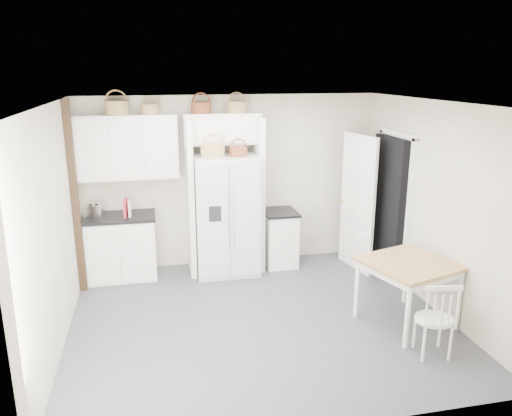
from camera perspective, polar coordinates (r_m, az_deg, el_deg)
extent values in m
plane|color=#363841|center=(6.26, 0.37, -12.61)|extent=(4.50, 4.50, 0.00)
plane|color=white|center=(5.53, 0.42, 11.87)|extent=(4.50, 4.50, 0.00)
plane|color=#B2AA8C|center=(7.66, -2.85, 3.07)|extent=(4.50, 0.00, 4.50)
plane|color=#B2AA8C|center=(5.73, -22.15, -2.42)|extent=(0.00, 4.00, 4.00)
plane|color=#B2AA8C|center=(6.61, 19.81, 0.11)|extent=(0.00, 4.00, 4.00)
cube|color=silver|center=(7.37, -3.46, -0.79)|extent=(0.91, 0.74, 1.77)
cube|color=white|center=(7.53, -15.14, -4.42)|extent=(0.97, 0.62, 0.90)
cube|color=white|center=(7.77, 2.72, -3.56)|extent=(0.47, 0.56, 0.83)
cube|color=olive|center=(6.27, 16.86, -9.25)|extent=(1.18, 1.18, 0.79)
cube|color=white|center=(5.71, 19.67, -11.88)|extent=(0.46, 0.43, 0.82)
cube|color=black|center=(7.39, -15.39, -0.98)|extent=(1.02, 0.66, 0.04)
cube|color=black|center=(7.63, 2.76, -0.49)|extent=(0.51, 0.60, 0.04)
cube|color=silver|center=(7.37, -18.04, -0.34)|extent=(0.29, 0.21, 0.18)
cube|color=#BA2539|center=(7.27, -14.69, 0.02)|extent=(0.07, 0.18, 0.26)
cube|color=beige|center=(7.27, -14.24, -0.09)|extent=(0.04, 0.15, 0.22)
cylinder|color=olive|center=(7.25, -15.64, 10.97)|extent=(0.33, 0.33, 0.19)
cylinder|color=olive|center=(7.24, -12.03, 10.99)|extent=(0.25, 0.25, 0.14)
cylinder|color=brown|center=(7.27, -6.29, 11.34)|extent=(0.29, 0.29, 0.16)
cylinder|color=olive|center=(7.34, -2.24, 11.46)|extent=(0.29, 0.29, 0.16)
cylinder|color=olive|center=(7.03, -4.97, 6.53)|extent=(0.34, 0.34, 0.18)
cylinder|color=brown|center=(7.09, -2.03, 6.48)|extent=(0.25, 0.25, 0.14)
cube|color=white|center=(7.30, -14.47, 6.76)|extent=(1.40, 0.34, 0.90)
cube|color=white|center=(7.34, -3.89, 9.03)|extent=(1.12, 0.34, 0.45)
cube|color=white|center=(7.33, -7.55, 1.17)|extent=(0.08, 0.60, 2.30)
cube|color=white|center=(7.48, 0.26, 1.59)|extent=(0.08, 0.60, 2.30)
cube|color=black|center=(7.01, -19.98, 0.94)|extent=(0.09, 0.09, 2.60)
cube|color=black|center=(7.47, 15.06, 0.04)|extent=(0.18, 0.85, 2.05)
cube|color=white|center=(7.61, 11.51, 0.55)|extent=(0.21, 0.79, 2.05)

